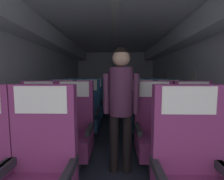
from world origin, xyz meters
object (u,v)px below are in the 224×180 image
at_px(seat_b_right_window, 155,133).
at_px(seat_d_right_aisle, 156,105).
at_px(seat_a_left_aisle, 38,180).
at_px(seat_e_left_window, 82,100).
at_px(seat_e_right_aisle, 148,100).
at_px(seat_e_right_window, 132,100).
at_px(seat_c_right_aisle, 169,115).
at_px(seat_d_left_aisle, 93,105).
at_px(seat_b_right_aisle, 195,133).
at_px(seat_c_right_window, 143,115).
at_px(seat_d_left_window, 75,105).
at_px(seat_c_left_window, 62,114).
at_px(seat_e_left_aisle, 98,99).
at_px(seat_b_left_window, 37,132).
at_px(flight_attendant, 121,97).
at_px(seat_d_right_window, 137,105).
at_px(seat_c_left_aisle, 86,114).
at_px(seat_b_left_aisle, 73,132).

height_order(seat_b_right_window, seat_d_right_aisle, same).
bearing_deg(seat_a_left_aisle, seat_e_left_window, 97.79).
relative_size(seat_e_right_aisle, seat_e_right_window, 1.00).
height_order(seat_c_right_aisle, seat_d_left_aisle, same).
relative_size(seat_c_right_aisle, seat_e_right_aisle, 1.00).
distance_m(seat_b_right_aisle, seat_c_right_window, 1.03).
xyz_separation_m(seat_c_right_aisle, seat_e_right_window, (-0.48, 1.82, 0.00)).
relative_size(seat_e_left_window, seat_e_right_window, 1.00).
height_order(seat_b_right_window, seat_d_left_window, same).
relative_size(seat_b_right_aisle, seat_c_right_aisle, 1.00).
bearing_deg(seat_c_right_window, seat_b_right_window, -90.24).
relative_size(seat_c_left_window, seat_e_left_aisle, 1.00).
bearing_deg(seat_c_right_aisle, seat_c_left_window, 179.47).
bearing_deg(seat_e_left_window, seat_b_left_window, -89.81).
bearing_deg(seat_b_right_aisle, flight_attendant, -177.35).
bearing_deg(seat_d_right_window, seat_e_right_aisle, 62.64).
relative_size(seat_c_right_window, seat_d_left_aisle, 1.00).
distance_m(seat_c_right_aisle, seat_e_right_window, 1.89).
bearing_deg(seat_d_left_aisle, seat_b_left_window, -104.68).
bearing_deg(seat_b_left_window, seat_d_right_aisle, 41.91).
xyz_separation_m(seat_c_left_aisle, seat_c_right_window, (1.05, 0.00, 0.00)).
bearing_deg(seat_c_left_aisle, seat_e_left_window, 105.04).
relative_size(seat_b_left_aisle, seat_c_right_window, 1.00).
distance_m(seat_d_left_window, seat_e_right_aisle, 2.19).
distance_m(seat_b_left_window, seat_b_left_aisle, 0.48).
distance_m(seat_b_right_aisle, seat_e_right_aisle, 2.71).
bearing_deg(seat_c_right_aisle, flight_attendant, -134.46).
bearing_deg(seat_b_left_window, seat_e_right_aisle, 53.28).
xyz_separation_m(seat_e_left_window, seat_e_right_aisle, (2.02, 0.01, 0.00)).
bearing_deg(seat_a_left_aisle, seat_b_right_window, 41.01).
distance_m(seat_b_right_window, seat_e_right_aisle, 2.73).
height_order(seat_c_right_window, seat_d_right_window, same).
distance_m(seat_c_right_window, seat_d_left_aisle, 1.39).
xyz_separation_m(seat_a_left_aisle, seat_d_right_aisle, (1.53, 2.71, 0.00)).
bearing_deg(seat_b_left_window, seat_d_left_window, 89.92).
relative_size(seat_e_left_window, seat_e_left_aisle, 1.00).
height_order(seat_b_right_window, seat_c_right_aisle, same).
height_order(seat_c_left_aisle, seat_e_right_window, same).
distance_m(seat_a_left_aisle, seat_e_left_window, 3.62).
bearing_deg(seat_b_right_aisle, seat_b_right_window, 177.89).
xyz_separation_m(seat_b_left_window, seat_d_left_aisle, (0.47, 1.80, 0.00)).
height_order(seat_d_left_window, seat_d_left_aisle, same).
bearing_deg(seat_c_right_window, seat_a_left_aisle, -120.24).
bearing_deg(seat_d_left_aisle, seat_e_left_aisle, 89.73).
relative_size(seat_b_right_aisle, seat_c_left_aisle, 1.00).
height_order(seat_b_right_aisle, seat_c_right_aisle, same).
distance_m(seat_b_left_aisle, seat_e_left_aisle, 2.72).
relative_size(seat_d_left_window, seat_e_right_aisle, 1.00).
relative_size(seat_e_left_aisle, seat_e_right_window, 1.00).
bearing_deg(flight_attendant, seat_c_left_window, 150.70).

